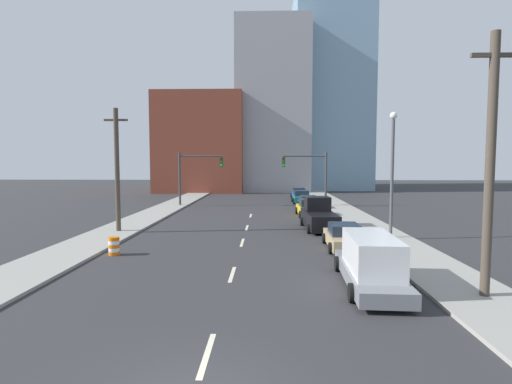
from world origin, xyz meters
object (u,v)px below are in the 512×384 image
at_px(sedan_yellow, 308,208).
at_px(sedan_tan, 344,237).
at_px(pickup_truck_black, 319,216).
at_px(sedan_green, 308,203).
at_px(traffic_signal_right, 312,171).
at_px(sedan_teal, 301,197).
at_px(traffic_signal_left, 193,171).
at_px(box_truck_gray, 371,262).
at_px(utility_pole_right_near, 490,165).
at_px(traffic_barrel, 114,246).
at_px(street_lamp, 392,166).
at_px(utility_pole_left_mid, 117,169).
at_px(sedan_blue, 299,194).

bearing_deg(sedan_yellow, sedan_tan, -89.58).
height_order(pickup_truck_black, sedan_green, pickup_truck_black).
bearing_deg(traffic_signal_right, pickup_truck_black, -94.47).
height_order(sedan_tan, sedan_teal, sedan_teal).
bearing_deg(pickup_truck_black, sedan_green, 84.79).
height_order(traffic_signal_left, box_truck_gray, traffic_signal_left).
xyz_separation_m(utility_pole_right_near, sedan_tan, (-3.39, 8.20, -4.12)).
xyz_separation_m(traffic_barrel, pickup_truck_black, (11.72, 8.49, 0.44)).
height_order(utility_pole_right_near, street_lamp, utility_pole_right_near).
bearing_deg(pickup_truck_black, traffic_signal_right, 82.71).
distance_m(sedan_green, sedan_teal, 5.93).
bearing_deg(sedan_tan, utility_pole_left_mid, 163.44).
distance_m(sedan_yellow, sedan_teal, 11.35).
relative_size(street_lamp, sedan_green, 1.72).
bearing_deg(box_truck_gray, traffic_signal_left, 116.20).
xyz_separation_m(traffic_signal_left, traffic_signal_right, (13.03, 0.00, 0.00)).
distance_m(traffic_barrel, pickup_truck_black, 14.48).
relative_size(street_lamp, sedan_teal, 1.85).
bearing_deg(utility_pole_left_mid, sedan_yellow, 32.64).
height_order(sedan_green, sedan_teal, sedan_teal).
xyz_separation_m(street_lamp, sedan_green, (-3.48, 16.24, -3.99)).
bearing_deg(pickup_truck_black, traffic_barrel, -146.90).
bearing_deg(traffic_signal_left, sedan_teal, 17.18).
distance_m(sedan_yellow, sedan_blue, 16.77).
bearing_deg(utility_pole_right_near, utility_pole_left_mid, 144.44).
xyz_separation_m(traffic_signal_left, pickup_truck_black, (11.89, -14.58, -2.95)).
relative_size(traffic_barrel, sedan_green, 0.21).
bearing_deg(box_truck_gray, sedan_tan, 90.22).
distance_m(utility_pole_right_near, sedan_blue, 38.87).
xyz_separation_m(street_lamp, sedan_yellow, (-4.04, 10.81, -3.93)).
relative_size(traffic_signal_right, sedan_teal, 1.37).
height_order(traffic_signal_right, utility_pole_right_near, utility_pole_right_near).
bearing_deg(utility_pole_left_mid, traffic_signal_left, 82.86).
bearing_deg(sedan_tan, box_truck_gray, -91.46).
relative_size(box_truck_gray, sedan_yellow, 1.38).
bearing_deg(utility_pole_left_mid, sedan_tan, -17.62).
xyz_separation_m(utility_pole_right_near, sedan_teal, (-3.69, 33.08, -4.07)).
bearing_deg(traffic_signal_right, sedan_tan, -91.52).
xyz_separation_m(street_lamp, sedan_blue, (-3.61, 27.57, -3.95)).
distance_m(traffic_signal_right, sedan_teal, 5.00).
bearing_deg(traffic_barrel, sedan_tan, 9.04).
bearing_deg(sedan_teal, box_truck_gray, -90.86).
xyz_separation_m(sedan_tan, sedan_green, (-0.06, 18.96, -0.01)).
bearing_deg(sedan_teal, street_lamp, -81.33).
bearing_deg(sedan_tan, traffic_signal_right, 89.54).
bearing_deg(sedan_teal, utility_pole_left_mid, -125.96).
distance_m(traffic_barrel, sedan_yellow, 19.40).
bearing_deg(box_truck_gray, street_lamp, 71.63).
bearing_deg(traffic_signal_right, traffic_barrel, -119.13).
bearing_deg(sedan_tan, street_lamp, 39.59).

